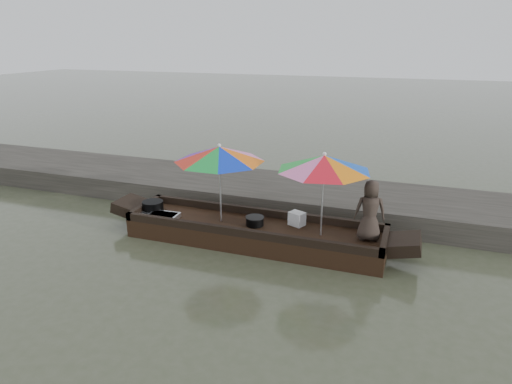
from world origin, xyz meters
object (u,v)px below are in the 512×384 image
(supply_bag, at_px, (297,219))
(cooking_pot, at_px, (153,207))
(umbrella_bow, at_px, (220,183))
(umbrella_stern, at_px, (323,195))
(vendor, at_px, (370,210))
(boat_hull, at_px, (254,234))
(tray_crayfish, at_px, (163,216))
(tray_scallop, at_px, (152,215))
(charcoal_grill, at_px, (255,221))

(supply_bag, bearing_deg, cooking_pot, -173.99)
(umbrella_bow, xyz_separation_m, umbrella_stern, (1.98, 0.00, 0.00))
(vendor, height_order, umbrella_stern, umbrella_stern)
(boat_hull, bearing_deg, cooking_pot, -179.82)
(vendor, distance_m, umbrella_bow, 2.83)
(boat_hull, height_order, cooking_pot, cooking_pot)
(umbrella_bow, bearing_deg, vendor, 1.91)
(tray_crayfish, bearing_deg, cooking_pot, 146.18)
(boat_hull, xyz_separation_m, supply_bag, (0.76, 0.31, 0.30))
(tray_crayfish, relative_size, supply_bag, 2.13)
(tray_scallop, relative_size, charcoal_grill, 1.76)
(tray_crayfish, xyz_separation_m, supply_bag, (2.59, 0.57, 0.09))
(charcoal_grill, xyz_separation_m, vendor, (2.12, 0.07, 0.48))
(tray_crayfish, relative_size, vendor, 0.54)
(tray_scallop, xyz_separation_m, umbrella_bow, (1.41, 0.26, 0.74))
(vendor, bearing_deg, supply_bag, -19.90)
(charcoal_grill, height_order, umbrella_stern, umbrella_stern)
(tray_scallop, relative_size, umbrella_bow, 0.35)
(umbrella_stern, bearing_deg, umbrella_bow, 180.00)
(charcoal_grill, relative_size, vendor, 0.30)
(charcoal_grill, relative_size, umbrella_bow, 0.20)
(boat_hull, distance_m, vendor, 2.25)
(vendor, distance_m, umbrella_stern, 0.87)
(cooking_pot, relative_size, vendor, 0.39)
(boat_hull, xyz_separation_m, charcoal_grill, (0.00, 0.02, 0.25))
(charcoal_grill, bearing_deg, boat_hull, -101.07)
(vendor, xyz_separation_m, umbrella_stern, (-0.83, -0.09, 0.22))
(boat_hull, xyz_separation_m, tray_scallop, (-2.10, -0.26, 0.21))
(boat_hull, bearing_deg, tray_scallop, -172.89)
(tray_scallop, bearing_deg, umbrella_stern, 4.42)
(umbrella_bow, bearing_deg, cooking_pot, -179.73)
(charcoal_grill, distance_m, vendor, 2.17)
(boat_hull, height_order, tray_crayfish, tray_crayfish)
(supply_bag, distance_m, umbrella_stern, 0.89)
(tray_crayfish, bearing_deg, tray_scallop, 178.70)
(boat_hull, distance_m, supply_bag, 0.87)
(tray_crayfish, height_order, tray_scallop, tray_crayfish)
(tray_crayfish, relative_size, tray_scallop, 1.00)
(cooking_pot, xyz_separation_m, supply_bag, (2.98, 0.31, 0.02))
(cooking_pot, relative_size, tray_crayfish, 0.72)
(tray_crayfish, distance_m, vendor, 4.01)
(tray_scallop, bearing_deg, boat_hull, 7.11)
(supply_bag, height_order, umbrella_bow, umbrella_bow)
(umbrella_stern, bearing_deg, supply_bag, 149.92)
(tray_scallop, bearing_deg, supply_bag, 11.25)
(supply_bag, distance_m, vendor, 1.44)
(tray_scallop, height_order, umbrella_stern, umbrella_stern)
(cooking_pot, distance_m, supply_bag, 3.00)
(boat_hull, distance_m, tray_crayfish, 1.87)
(tray_crayfish, relative_size, umbrella_stern, 0.36)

